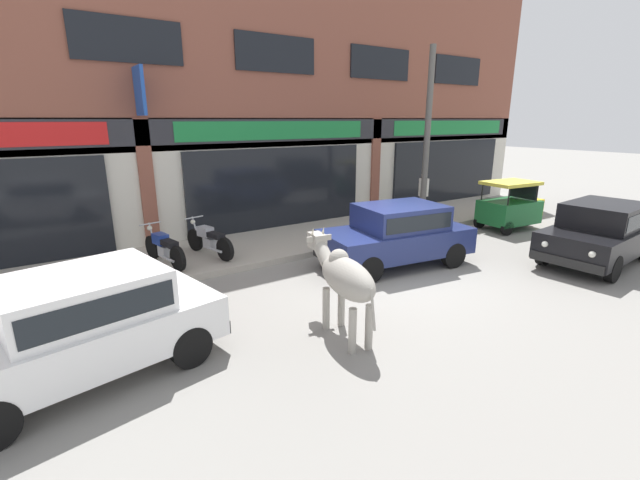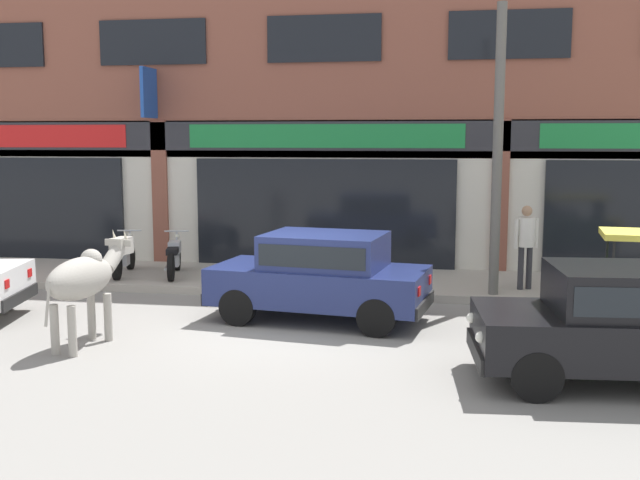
# 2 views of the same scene
# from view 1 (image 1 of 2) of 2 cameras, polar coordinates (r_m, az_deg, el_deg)

# --- Properties ---
(ground_plane) EXTENTS (90.00, 90.00, 0.00)m
(ground_plane) POSITION_cam_1_polar(r_m,az_deg,el_deg) (9.59, 9.55, -4.99)
(ground_plane) COLOR gray
(sidewalk) EXTENTS (19.00, 2.86, 0.15)m
(sidewalk) POSITION_cam_1_polar(r_m,az_deg,el_deg) (12.30, -2.08, 0.28)
(sidewalk) COLOR #A8A093
(sidewalk) RESTS_ON ground
(shop_building) EXTENTS (23.00, 1.40, 8.58)m
(shop_building) POSITION_cam_1_polar(r_m,az_deg,el_deg) (13.34, -6.34, 18.72)
(shop_building) COLOR brown
(shop_building) RESTS_ON ground
(cow) EXTENTS (0.73, 2.14, 1.61)m
(cow) POSITION_cam_1_polar(r_m,az_deg,el_deg) (6.68, 3.23, -4.93)
(cow) COLOR #9E998E
(cow) RESTS_ON ground
(car_0) EXTENTS (3.76, 2.09, 1.46)m
(car_0) POSITION_cam_1_polar(r_m,az_deg,el_deg) (10.19, 10.26, 1.04)
(car_0) COLOR black
(car_0) RESTS_ON ground
(car_1) EXTENTS (3.70, 1.86, 1.46)m
(car_1) POSITION_cam_1_polar(r_m,az_deg,el_deg) (12.24, 33.39, 1.12)
(car_1) COLOR black
(car_1) RESTS_ON ground
(car_2) EXTENTS (3.80, 2.21, 1.46)m
(car_2) POSITION_cam_1_polar(r_m,az_deg,el_deg) (6.49, -29.10, -9.50)
(car_2) COLOR black
(car_2) RESTS_ON ground
(auto_rickshaw) EXTENTS (2.05, 1.33, 1.52)m
(auto_rickshaw) POSITION_cam_1_polar(r_m,az_deg,el_deg) (14.77, 24.07, 3.87)
(auto_rickshaw) COLOR black
(auto_rickshaw) RESTS_ON ground
(motorcycle_0) EXTENTS (0.60, 1.79, 0.88)m
(motorcycle_0) POSITION_cam_1_polar(r_m,az_deg,el_deg) (10.38, -20.09, -1.02)
(motorcycle_0) COLOR black
(motorcycle_0) RESTS_ON sidewalk
(motorcycle_1) EXTENTS (0.68, 1.78, 0.88)m
(motorcycle_1) POSITION_cam_1_polar(r_m,az_deg,el_deg) (10.73, -14.57, -0.02)
(motorcycle_1) COLOR black
(motorcycle_1) RESTS_ON sidewalk
(pedestrian) EXTENTS (0.46, 0.32, 1.60)m
(pedestrian) POSITION_cam_1_polar(r_m,az_deg,el_deg) (14.30, 13.63, 6.38)
(pedestrian) COLOR #2D2D33
(pedestrian) RESTS_ON sidewalk
(utility_pole) EXTENTS (0.18, 0.18, 5.23)m
(utility_pole) POSITION_cam_1_polar(r_m,az_deg,el_deg) (13.30, 14.07, 12.76)
(utility_pole) COLOR #595651
(utility_pole) RESTS_ON sidewalk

